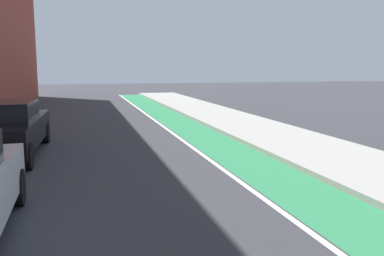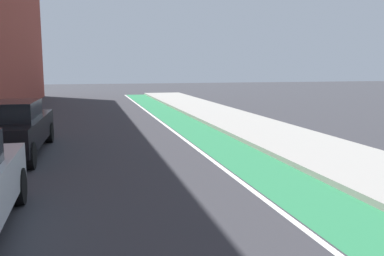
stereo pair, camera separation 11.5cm
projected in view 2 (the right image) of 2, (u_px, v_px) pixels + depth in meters
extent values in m
plane|color=#38383D|center=(117.00, 146.00, 12.79)|extent=(93.96, 93.96, 0.00)
cube|color=#2D8451|center=(199.00, 132.00, 15.49)|extent=(1.60, 42.71, 0.00)
cube|color=white|center=(176.00, 133.00, 15.27)|extent=(0.12, 42.71, 0.00)
cube|color=#A8A59E|center=(257.00, 128.00, 16.05)|extent=(3.11, 42.71, 0.14)
cylinder|color=black|center=(18.00, 187.00, 7.35)|extent=(0.23, 0.66, 0.66)
cube|color=black|center=(10.00, 131.00, 11.42)|extent=(1.93, 4.79, 0.70)
cube|color=black|center=(7.00, 111.00, 11.11)|extent=(1.62, 2.04, 0.55)
cylinder|color=black|center=(49.00, 132.00, 13.40)|extent=(0.24, 0.67, 0.66)
cylinder|color=black|center=(30.00, 156.00, 9.89)|extent=(0.24, 0.67, 0.66)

